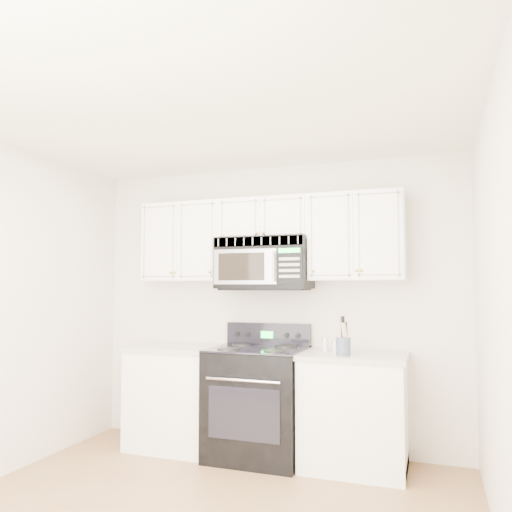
% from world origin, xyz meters
% --- Properties ---
extents(room, '(3.51, 3.51, 2.61)m').
position_xyz_m(room, '(0.00, 0.00, 1.30)').
color(room, olive).
rests_on(room, ground).
extents(base_cabinet_left, '(0.86, 0.65, 0.92)m').
position_xyz_m(base_cabinet_left, '(-0.80, 1.44, 0.43)').
color(base_cabinet_left, white).
rests_on(base_cabinet_left, ground).
extents(base_cabinet_right, '(0.86, 0.65, 0.92)m').
position_xyz_m(base_cabinet_right, '(0.80, 1.44, 0.43)').
color(base_cabinet_right, white).
rests_on(base_cabinet_right, ground).
extents(range, '(0.80, 0.72, 1.13)m').
position_xyz_m(range, '(-0.02, 1.41, 0.48)').
color(range, black).
rests_on(range, ground).
extents(upper_cabinets, '(2.44, 0.37, 0.75)m').
position_xyz_m(upper_cabinets, '(-0.00, 1.58, 1.93)').
color(upper_cabinets, white).
rests_on(upper_cabinets, ground).
extents(microwave, '(0.83, 0.47, 0.46)m').
position_xyz_m(microwave, '(-0.00, 1.54, 1.68)').
color(microwave, black).
rests_on(microwave, ground).
extents(utensil_crock, '(0.11, 0.11, 0.31)m').
position_xyz_m(utensil_crock, '(0.75, 1.27, 1.00)').
color(utensil_crock, slate).
rests_on(utensil_crock, base_cabinet_right).
extents(shaker_salt, '(0.05, 0.05, 0.11)m').
position_xyz_m(shaker_salt, '(0.56, 1.48, 0.98)').
color(shaker_salt, silver).
rests_on(shaker_salt, base_cabinet_right).
extents(shaker_pepper, '(0.04, 0.04, 0.09)m').
position_xyz_m(shaker_pepper, '(0.66, 1.36, 0.97)').
color(shaker_pepper, silver).
rests_on(shaker_pepper, base_cabinet_right).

